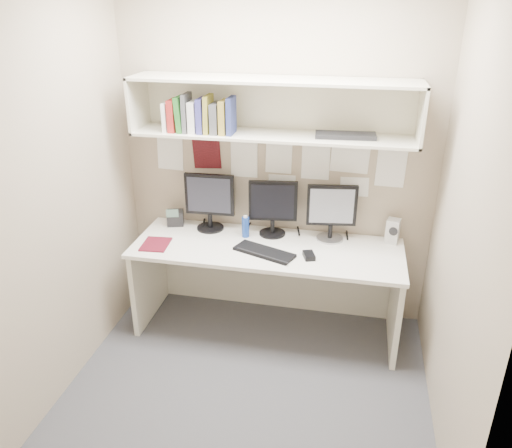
% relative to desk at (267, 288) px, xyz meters
% --- Properties ---
extents(floor, '(2.40, 2.00, 0.01)m').
position_rel_desk_xyz_m(floor, '(0.00, -0.65, -0.37)').
color(floor, '#424246').
rests_on(floor, ground).
extents(wall_back, '(2.40, 0.02, 2.60)m').
position_rel_desk_xyz_m(wall_back, '(0.00, 0.35, 0.93)').
color(wall_back, '#9F8F7A').
rests_on(wall_back, ground).
extents(wall_front, '(2.40, 0.02, 2.60)m').
position_rel_desk_xyz_m(wall_front, '(0.00, -1.65, 0.93)').
color(wall_front, '#9F8F7A').
rests_on(wall_front, ground).
extents(wall_left, '(0.02, 2.00, 2.60)m').
position_rel_desk_xyz_m(wall_left, '(-1.20, -0.65, 0.93)').
color(wall_left, '#9F8F7A').
rests_on(wall_left, ground).
extents(wall_right, '(0.02, 2.00, 2.60)m').
position_rel_desk_xyz_m(wall_right, '(1.20, -0.65, 0.93)').
color(wall_right, '#9F8F7A').
rests_on(wall_right, ground).
extents(desk, '(2.00, 0.70, 0.73)m').
position_rel_desk_xyz_m(desk, '(0.00, 0.00, 0.00)').
color(desk, white).
rests_on(desk, floor).
extents(overhead_hutch, '(2.00, 0.38, 0.40)m').
position_rel_desk_xyz_m(overhead_hutch, '(0.00, 0.21, 1.35)').
color(overhead_hutch, beige).
rests_on(overhead_hutch, wall_back).
extents(pinned_papers, '(1.92, 0.01, 0.48)m').
position_rel_desk_xyz_m(pinned_papers, '(0.00, 0.34, 0.88)').
color(pinned_papers, white).
rests_on(pinned_papers, wall_back).
extents(monitor_left, '(0.39, 0.21, 0.45)m').
position_rel_desk_xyz_m(monitor_left, '(-0.50, 0.22, 0.61)').
color(monitor_left, black).
rests_on(monitor_left, desk).
extents(monitor_center, '(0.37, 0.20, 0.43)m').
position_rel_desk_xyz_m(monitor_center, '(0.00, 0.22, 0.60)').
color(monitor_center, black).
rests_on(monitor_center, desk).
extents(monitor_right, '(0.37, 0.20, 0.43)m').
position_rel_desk_xyz_m(monitor_right, '(0.45, 0.22, 0.60)').
color(monitor_right, '#A5A5AA').
rests_on(monitor_right, desk).
extents(keyboard, '(0.48, 0.31, 0.02)m').
position_rel_desk_xyz_m(keyboard, '(0.00, -0.12, 0.37)').
color(keyboard, black).
rests_on(keyboard, desk).
extents(mouse, '(0.11, 0.13, 0.04)m').
position_rel_desk_xyz_m(mouse, '(0.32, -0.12, 0.38)').
color(mouse, black).
rests_on(mouse, desk).
extents(speaker, '(0.11, 0.12, 0.19)m').
position_rel_desk_xyz_m(speaker, '(0.91, 0.25, 0.46)').
color(speaker, beige).
rests_on(speaker, desk).
extents(blue_bottle, '(0.06, 0.06, 0.18)m').
position_rel_desk_xyz_m(blue_bottle, '(-0.19, 0.13, 0.45)').
color(blue_bottle, '#153895').
rests_on(blue_bottle, desk).
extents(maroon_notebook, '(0.21, 0.25, 0.01)m').
position_rel_desk_xyz_m(maroon_notebook, '(-0.82, -0.15, 0.37)').
color(maroon_notebook, '#590F1D').
rests_on(maroon_notebook, desk).
extents(desk_phone, '(0.15, 0.15, 0.16)m').
position_rel_desk_xyz_m(desk_phone, '(-0.80, 0.23, 0.42)').
color(desk_phone, black).
rests_on(desk_phone, desk).
extents(book_stack, '(0.50, 0.17, 0.27)m').
position_rel_desk_xyz_m(book_stack, '(-0.51, 0.10, 1.29)').
color(book_stack, white).
rests_on(book_stack, overhead_hutch).
extents(hutch_tray, '(0.42, 0.19, 0.03)m').
position_rel_desk_xyz_m(hutch_tray, '(0.51, 0.16, 1.19)').
color(hutch_tray, black).
rests_on(hutch_tray, overhead_hutch).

